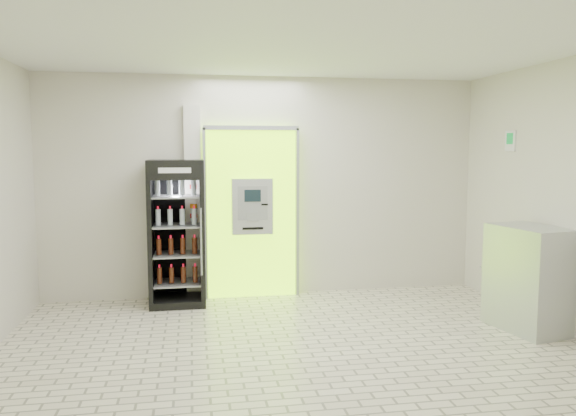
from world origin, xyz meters
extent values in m
plane|color=beige|center=(0.00, 0.00, 0.00)|extent=(6.00, 6.00, 0.00)
plane|color=beige|center=(0.00, 2.50, 1.50)|extent=(6.00, 0.00, 6.00)
plane|color=beige|center=(0.00, -2.50, 1.50)|extent=(6.00, 0.00, 6.00)
plane|color=white|center=(0.00, 0.00, 3.00)|extent=(6.00, 6.00, 0.00)
cube|color=#8FE809|center=(-0.20, 2.43, 1.15)|extent=(1.20, 0.12, 2.30)
cube|color=gray|center=(-0.20, 2.36, 2.30)|extent=(1.28, 0.04, 0.06)
cube|color=gray|center=(-0.83, 2.36, 1.15)|extent=(0.04, 0.04, 2.30)
cube|color=gray|center=(0.43, 2.36, 1.15)|extent=(0.04, 0.04, 2.30)
cube|color=black|center=(-0.10, 2.38, 0.50)|extent=(0.62, 0.01, 0.67)
cube|color=black|center=(-0.54, 2.38, 1.98)|extent=(0.22, 0.01, 0.18)
cube|color=#AFB2B7|center=(-0.20, 2.32, 1.25)|extent=(0.55, 0.12, 0.75)
cube|color=black|center=(-0.20, 2.25, 1.40)|extent=(0.22, 0.01, 0.16)
cube|color=gray|center=(-0.20, 2.25, 1.12)|extent=(0.16, 0.01, 0.12)
cube|color=black|center=(-0.04, 2.25, 1.28)|extent=(0.09, 0.01, 0.02)
cube|color=black|center=(-0.20, 2.25, 0.96)|extent=(0.28, 0.01, 0.03)
cube|color=silver|center=(-0.98, 2.45, 1.30)|extent=(0.22, 0.10, 2.60)
cube|color=#193FB2|center=(-0.98, 2.40, 1.65)|extent=(0.09, 0.01, 0.06)
cube|color=red|center=(-0.98, 2.40, 1.52)|extent=(0.09, 0.01, 0.06)
cube|color=yellow|center=(-0.98, 2.40, 1.39)|extent=(0.09, 0.01, 0.06)
cube|color=orange|center=(-0.98, 2.40, 1.26)|extent=(0.09, 0.01, 0.06)
cube|color=red|center=(-0.98, 2.40, 1.13)|extent=(0.09, 0.01, 0.06)
cube|color=black|center=(-1.20, 2.17, 0.94)|extent=(0.71, 0.64, 1.88)
cube|color=black|center=(-1.20, 2.47, 0.94)|extent=(0.71, 0.05, 1.88)
cube|color=#AC091A|center=(-1.20, 1.85, 1.76)|extent=(0.69, 0.01, 0.22)
cube|color=white|center=(-1.20, 1.85, 1.76)|extent=(0.39, 0.01, 0.07)
cube|color=black|center=(-1.20, 2.17, 0.05)|extent=(0.71, 0.64, 0.09)
cylinder|color=gray|center=(-0.89, 1.83, 0.87)|extent=(0.02, 0.02, 0.85)
cube|color=gray|center=(-1.20, 2.17, 0.28)|extent=(0.59, 0.55, 0.02)
cube|color=gray|center=(-1.20, 2.17, 0.66)|extent=(0.59, 0.55, 0.02)
cube|color=gray|center=(-1.20, 2.17, 1.03)|extent=(0.59, 0.55, 0.02)
cube|color=gray|center=(-1.20, 2.17, 1.41)|extent=(0.59, 0.55, 0.02)
cube|color=#AFB2B7|center=(2.70, 0.43, 0.58)|extent=(0.73, 0.96, 1.17)
cube|color=gray|center=(2.41, 0.43, 0.64)|extent=(0.16, 0.84, 0.01)
cube|color=white|center=(2.99, 1.40, 2.12)|extent=(0.02, 0.22, 0.26)
cube|color=#0C8C36|center=(2.98, 1.40, 2.15)|extent=(0.00, 0.14, 0.14)
camera|label=1|loc=(-1.00, -5.16, 2.02)|focal=35.00mm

